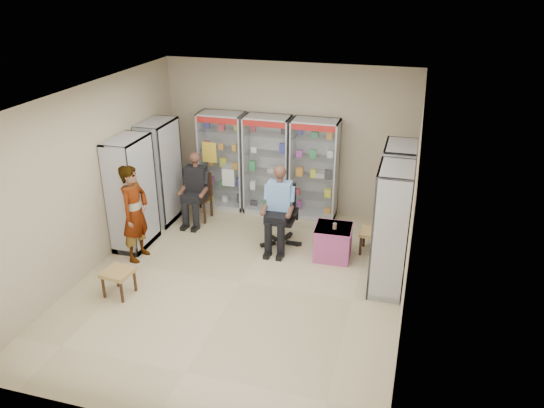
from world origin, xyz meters
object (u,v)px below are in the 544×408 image
(cabinet_right_near, at_px, (391,230))
(woven_stool_a, at_px, (372,242))
(woven_stool_b, at_px, (119,282))
(cabinet_back_mid, at_px, (267,165))
(pink_trunk, at_px, (333,242))
(office_chair, at_px, (281,216))
(cabinet_back_left, at_px, (223,161))
(cabinet_left_near, at_px, (132,194))
(cabinet_back_right, at_px, (314,170))
(standing_man, at_px, (135,213))
(seated_shopkeeper, at_px, (280,209))
(cabinet_left_far, at_px, (161,172))
(cabinet_right_far, at_px, (395,202))
(wooden_chair, at_px, (199,197))

(cabinet_right_near, height_order, woven_stool_a, cabinet_right_near)
(woven_stool_a, xyz_separation_m, woven_stool_b, (-3.58, -2.38, -0.00))
(cabinet_back_mid, relative_size, pink_trunk, 3.32)
(cabinet_back_mid, bearing_deg, office_chair, -64.63)
(cabinet_back_left, distance_m, cabinet_left_near, 2.23)
(cabinet_back_mid, height_order, office_chair, cabinet_back_mid)
(cabinet_back_left, height_order, pink_trunk, cabinet_back_left)
(cabinet_back_right, relative_size, pink_trunk, 3.32)
(cabinet_back_left, height_order, standing_man, cabinet_back_left)
(cabinet_back_right, relative_size, seated_shopkeeper, 1.39)
(cabinet_back_mid, xyz_separation_m, cabinet_left_far, (-1.88, -0.93, 0.00))
(pink_trunk, bearing_deg, office_chair, 167.68)
(seated_shopkeeper, bearing_deg, cabinet_right_near, -25.54)
(cabinet_right_far, distance_m, cabinet_left_near, 4.55)
(cabinet_left_far, height_order, pink_trunk, cabinet_left_far)
(cabinet_left_near, relative_size, office_chair, 1.77)
(woven_stool_b, bearing_deg, office_chair, 48.88)
(woven_stool_b, bearing_deg, cabinet_back_left, 83.88)
(cabinet_back_left, height_order, woven_stool_b, cabinet_back_left)
(cabinet_back_mid, height_order, cabinet_right_near, same)
(woven_stool_b, bearing_deg, standing_man, 103.72)
(cabinet_back_right, bearing_deg, standing_man, -136.07)
(cabinet_back_right, bearing_deg, wooden_chair, -161.25)
(cabinet_back_left, bearing_deg, cabinet_right_near, -32.28)
(cabinet_back_left, xyz_separation_m, pink_trunk, (2.57, -1.53, -0.71))
(cabinet_back_mid, height_order, cabinet_left_near, same)
(wooden_chair, bearing_deg, cabinet_right_far, -6.04)
(cabinet_back_right, height_order, cabinet_left_near, same)
(cabinet_back_mid, relative_size, cabinet_left_near, 1.00)
(office_chair, bearing_deg, cabinet_left_near, -165.77)
(seated_shopkeeper, xyz_separation_m, standing_man, (-2.22, -1.09, 0.13))
(wooden_chair, bearing_deg, cabinet_back_left, 71.10)
(cabinet_back_right, xyz_separation_m, cabinet_right_far, (1.63, -1.13, 0.00))
(cabinet_back_right, height_order, seated_shopkeeper, cabinet_back_right)
(wooden_chair, distance_m, woven_stool_b, 2.84)
(cabinet_back_left, bearing_deg, cabinet_right_far, -17.75)
(pink_trunk, bearing_deg, cabinet_left_near, -171.91)
(cabinet_back_mid, bearing_deg, wooden_chair, -148.69)
(cabinet_back_mid, relative_size, cabinet_right_near, 1.00)
(cabinet_right_far, height_order, standing_man, cabinet_right_far)
(cabinet_right_near, bearing_deg, cabinet_left_far, 73.75)
(cabinet_back_left, bearing_deg, seated_shopkeeper, -40.95)
(cabinet_left_far, height_order, office_chair, cabinet_left_far)
(cabinet_left_near, bearing_deg, seated_shopkeeper, 104.86)
(cabinet_left_near, distance_m, pink_trunk, 3.60)
(cabinet_back_left, distance_m, woven_stool_b, 3.66)
(cabinet_left_near, bearing_deg, woven_stool_a, 101.74)
(cabinet_back_right, distance_m, office_chair, 1.42)
(cabinet_left_far, relative_size, woven_stool_b, 4.81)
(cabinet_right_far, bearing_deg, cabinet_back_right, 55.27)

